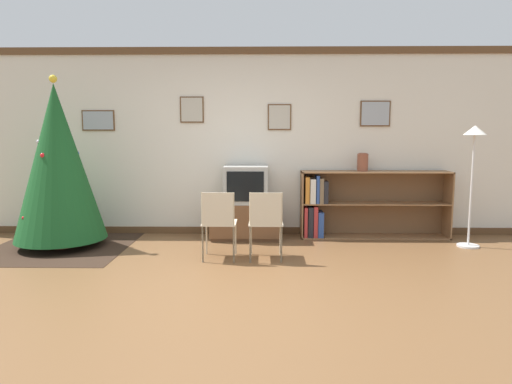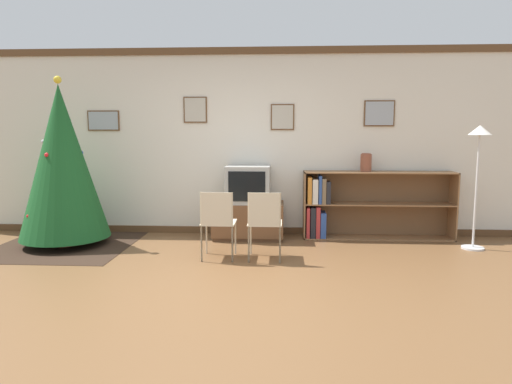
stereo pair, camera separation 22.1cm
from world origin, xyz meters
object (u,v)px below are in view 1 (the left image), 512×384
object	(u,v)px
folding_chair_right	(266,221)
vase	(363,162)
standing_lamp	(474,154)
television	(246,184)
folding_chair_left	(219,221)
tv_console	(246,220)
christmas_tree	(58,163)
bookshelf	(350,205)

from	to	relation	value
folding_chair_right	vase	distance (m)	1.94
standing_lamp	television	bearing A→B (deg)	171.57
folding_chair_left	tv_console	bearing A→B (deg)	76.36
tv_console	television	bearing A→B (deg)	-90.00
christmas_tree	tv_console	distance (m)	2.61
television	standing_lamp	world-z (taller)	standing_lamp
christmas_tree	vase	size ratio (longest dim) A/B	8.56
standing_lamp	folding_chair_left	bearing A→B (deg)	-167.83
television	vase	world-z (taller)	vase
tv_console	folding_chair_right	distance (m)	1.19
bookshelf	folding_chair_right	bearing A→B (deg)	-134.02
christmas_tree	standing_lamp	world-z (taller)	christmas_tree
christmas_tree	tv_console	world-z (taller)	christmas_tree
christmas_tree	vase	distance (m)	4.11
vase	folding_chair_right	bearing A→B (deg)	-137.97
tv_console	bookshelf	world-z (taller)	bookshelf
christmas_tree	television	bearing A→B (deg)	12.28
standing_lamp	vase	bearing A→B (deg)	157.45
television	vase	xyz separation A→B (m)	(1.65, 0.10, 0.31)
vase	standing_lamp	size ratio (longest dim) A/B	0.16
folding_chair_left	bookshelf	xyz separation A→B (m)	(1.76, 1.26, -0.01)
tv_console	television	xyz separation A→B (m)	(0.00, -0.00, 0.52)
television	folding_chair_right	bearing A→B (deg)	-76.33
tv_console	vase	distance (m)	1.84
vase	standing_lamp	bearing A→B (deg)	-22.55
television	standing_lamp	distance (m)	3.01
standing_lamp	tv_console	bearing A→B (deg)	171.52
television	tv_console	bearing A→B (deg)	90.00
standing_lamp	christmas_tree	bearing A→B (deg)	-179.06
tv_console	folding_chair_left	world-z (taller)	folding_chair_left
vase	folding_chair_left	bearing A→B (deg)	-147.26
tv_console	folding_chair_left	bearing A→B (deg)	-103.64
christmas_tree	folding_chair_right	xyz separation A→B (m)	(2.69, -0.61, -0.64)
television	bookshelf	world-z (taller)	television
christmas_tree	folding_chair_left	size ratio (longest dim) A/B	2.70
television	vase	distance (m)	1.68
folding_chair_left	christmas_tree	bearing A→B (deg)	164.14
folding_chair_left	vase	bearing A→B (deg)	32.74
tv_console	bookshelf	xyz separation A→B (m)	(1.49, 0.12, 0.21)
tv_console	vase	world-z (taller)	vase
folding_chair_left	folding_chair_right	xyz separation A→B (m)	(0.55, 0.00, 0.00)
bookshelf	vase	bearing A→B (deg)	-7.12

